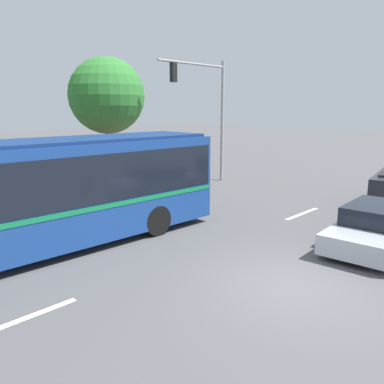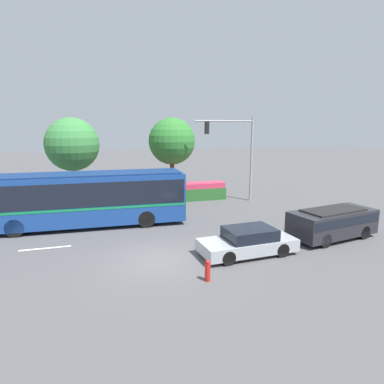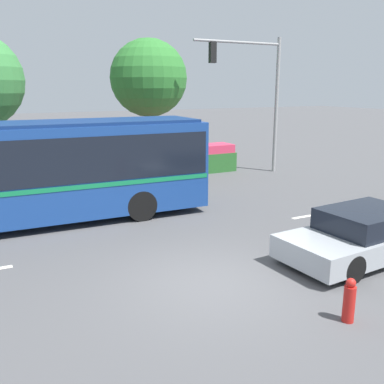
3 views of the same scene
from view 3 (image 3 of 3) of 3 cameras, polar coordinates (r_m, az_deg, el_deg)
ground_plane at (r=9.73m, az=2.60°, el=-11.99°), size 140.00×140.00×0.00m
city_bus at (r=14.13m, az=-21.04°, el=3.03°), size 11.37×2.90×3.20m
sedan_foreground at (r=11.70m, az=21.88°, el=-5.32°), size 4.59×2.17×1.27m
traffic_light_pole at (r=21.58m, az=8.85°, el=13.82°), size 4.77×0.24×6.59m
flowering_hedge at (r=20.91m, az=-4.55°, el=3.94°), size 8.25×1.30×1.38m
street_tree_centre at (r=21.63m, az=-5.79°, el=14.79°), size 3.73×3.73×6.54m
fire_hydrant at (r=8.61m, az=20.18°, el=-13.44°), size 0.22×0.22×0.86m
lane_stripe_mid at (r=15.35m, az=16.67°, el=-2.80°), size 2.40×0.16×0.01m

